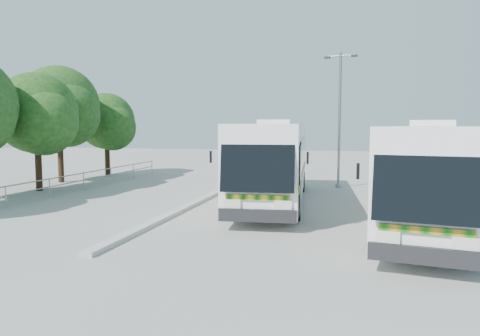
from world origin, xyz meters
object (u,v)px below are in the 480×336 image
(tree_far_d, at_px, (60,106))
(coach_main, at_px, (274,160))
(lamppost, at_px, (340,114))
(tree_far_c, at_px, (38,113))
(tree_far_e, at_px, (107,121))
(coach_adjacent, at_px, (431,172))

(tree_far_d, bearing_deg, coach_main, -16.65)
(coach_main, bearing_deg, lamppost, 60.29)
(coach_main, height_order, lamppost, lamppost)
(tree_far_d, xyz_separation_m, coach_main, (14.37, -4.30, -2.81))
(tree_far_c, xyz_separation_m, tree_far_e, (-0.51, 8.20, -0.37))
(coach_main, height_order, coach_adjacent, coach_main)
(coach_adjacent, distance_m, lamppost, 10.85)
(tree_far_e, height_order, coach_main, tree_far_e)
(tree_far_e, bearing_deg, tree_far_d, -98.63)
(tree_far_e, bearing_deg, tree_far_c, -86.46)
(lamppost, bearing_deg, coach_adjacent, -58.29)
(tree_far_c, relative_size, tree_far_e, 1.10)
(tree_far_e, relative_size, coach_adjacent, 0.45)
(lamppost, bearing_deg, tree_far_e, -177.53)
(tree_far_c, xyz_separation_m, coach_adjacent, (19.53, -4.53, -2.29))
(tree_far_e, bearing_deg, lamppost, -9.49)
(tree_far_e, distance_m, coach_main, 16.38)
(tree_far_d, height_order, lamppost, lamppost)
(tree_far_c, bearing_deg, coach_main, -2.60)
(tree_far_e, xyz_separation_m, coach_adjacent, (20.03, -12.73, -1.92))
(tree_far_e, relative_size, coach_main, 0.44)
(coach_main, distance_m, coach_adjacent, 7.46)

